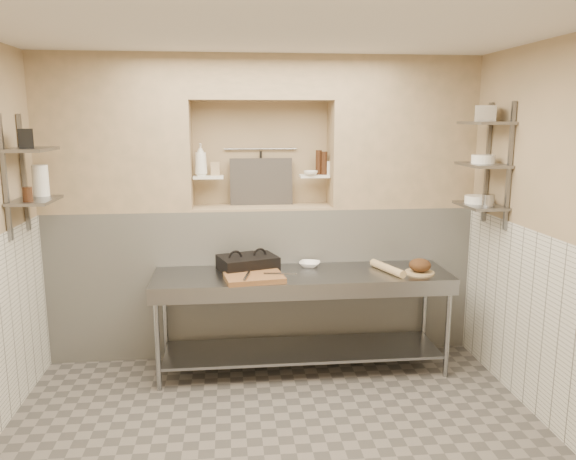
{
  "coord_description": "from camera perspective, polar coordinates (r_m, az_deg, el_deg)",
  "views": [
    {
      "loc": [
        -0.31,
        -3.53,
        2.23
      ],
      "look_at": [
        0.16,
        0.9,
        1.35
      ],
      "focal_mm": 35.0,
      "sensor_mm": 36.0,
      "label": 1
    }
  ],
  "objects": [
    {
      "name": "floor",
      "position": [
        4.21,
        -0.91,
        -21.59
      ],
      "size": [
        4.0,
        3.9,
        0.1
      ],
      "primitive_type": "cube",
      "color": "#66605A",
      "rests_on": "ground"
    },
    {
      "name": "ceiling",
      "position": [
        3.6,
        -1.07,
        21.1
      ],
      "size": [
        4.0,
        3.9,
        0.1
      ],
      "primitive_type": "cube",
      "color": "silver",
      "rests_on": "ground"
    },
    {
      "name": "wall_right",
      "position": [
        4.33,
        27.18,
        -1.14
      ],
      "size": [
        0.1,
        3.9,
        2.8
      ],
      "primitive_type": "cube",
      "color": "tan",
      "rests_on": "ground"
    },
    {
      "name": "wall_back",
      "position": [
        5.6,
        -2.8,
        2.64
      ],
      "size": [
        4.0,
        0.1,
        2.8
      ],
      "primitive_type": "cube",
      "color": "tan",
      "rests_on": "ground"
    },
    {
      "name": "wall_front",
      "position": [
        1.77,
        5.03,
        -16.91
      ],
      "size": [
        4.0,
        0.1,
        2.8
      ],
      "primitive_type": "cube",
      "color": "tan",
      "rests_on": "ground"
    },
    {
      "name": "backwall_lower",
      "position": [
        5.51,
        -2.58,
        -4.97
      ],
      "size": [
        4.0,
        0.4,
        1.4
      ],
      "primitive_type": "cube",
      "color": "silver",
      "rests_on": "floor"
    },
    {
      "name": "alcove_sill",
      "position": [
        5.35,
        -2.64,
        2.35
      ],
      "size": [
        1.3,
        0.4,
        0.02
      ],
      "primitive_type": "cube",
      "color": "tan",
      "rests_on": "backwall_lower"
    },
    {
      "name": "backwall_pillar_left",
      "position": [
        5.38,
        -17.15,
        9.31
      ],
      "size": [
        1.35,
        0.4,
        1.4
      ],
      "primitive_type": "cube",
      "color": "tan",
      "rests_on": "backwall_lower"
    },
    {
      "name": "backwall_pillar_right",
      "position": [
        5.53,
        11.33,
        9.62
      ],
      "size": [
        1.35,
        0.4,
        1.4
      ],
      "primitive_type": "cube",
      "color": "tan",
      "rests_on": "backwall_lower"
    },
    {
      "name": "backwall_header",
      "position": [
        5.3,
        -2.76,
        15.17
      ],
      "size": [
        1.3,
        0.4,
        0.4
      ],
      "primitive_type": "cube",
      "color": "tan",
      "rests_on": "backwall_lower"
    },
    {
      "name": "wainscot_right",
      "position": [
        4.48,
        25.73,
        -9.94
      ],
      "size": [
        0.02,
        3.9,
        1.4
      ],
      "primitive_type": "cube",
      "color": "silver",
      "rests_on": "floor"
    },
    {
      "name": "alcove_shelf_left",
      "position": [
        5.31,
        -8.09,
        5.34
      ],
      "size": [
        0.28,
        0.16,
        0.02
      ],
      "primitive_type": "cube",
      "color": "white",
      "rests_on": "backwall_lower"
    },
    {
      "name": "alcove_shelf_right",
      "position": [
        5.37,
        2.69,
        5.5
      ],
      "size": [
        0.28,
        0.16,
        0.02
      ],
      "primitive_type": "cube",
      "color": "white",
      "rests_on": "backwall_lower"
    },
    {
      "name": "utensil_rail",
      "position": [
        5.47,
        -2.8,
        8.23
      ],
      "size": [
        0.7,
        0.02,
        0.02
      ],
      "primitive_type": "cylinder",
      "rotation": [
        0.0,
        1.57,
        0.0
      ],
      "color": "gray",
      "rests_on": "wall_back"
    },
    {
      "name": "hanging_steel",
      "position": [
        5.46,
        -2.77,
        6.44
      ],
      "size": [
        0.02,
        0.02,
        0.3
      ],
      "primitive_type": "cylinder",
      "color": "black",
      "rests_on": "utensil_rail"
    },
    {
      "name": "splash_panel",
      "position": [
        5.42,
        -2.73,
        4.92
      ],
      "size": [
        0.6,
        0.08,
        0.45
      ],
      "primitive_type": "cube",
      "rotation": [
        -0.14,
        0.0,
        0.0
      ],
      "color": "#383330",
      "rests_on": "alcove_sill"
    },
    {
      "name": "shelf_rail_left_a",
      "position": [
        5.08,
        -25.26,
        5.26
      ],
      "size": [
        0.03,
        0.03,
        0.95
      ],
      "primitive_type": "cube",
      "color": "slate",
      "rests_on": "wall_left"
    },
    {
      "name": "shelf_rail_left_b",
      "position": [
        4.7,
        -26.83,
        4.73
      ],
      "size": [
        0.03,
        0.03,
        0.95
      ],
      "primitive_type": "cube",
      "color": "slate",
      "rests_on": "wall_left"
    },
    {
      "name": "wall_shelf_left_lower",
      "position": [
        4.87,
        -24.32,
        2.75
      ],
      "size": [
        0.3,
        0.5,
        0.02
      ],
      "primitive_type": "cube",
      "color": "slate",
      "rests_on": "wall_left"
    },
    {
      "name": "wall_shelf_left_upper",
      "position": [
        4.83,
        -24.7,
        7.44
      ],
      "size": [
        0.3,
        0.5,
        0.03
      ],
      "primitive_type": "cube",
      "color": "slate",
      "rests_on": "wall_left"
    },
    {
      "name": "shelf_rail_right_a",
      "position": [
        5.31,
        19.59,
        6.43
      ],
      "size": [
        0.03,
        0.03,
        1.05
      ],
      "primitive_type": "cube",
      "color": "slate",
      "rests_on": "wall_right"
    },
    {
      "name": "shelf_rail_right_b",
      "position": [
        4.95,
        21.58,
        6.0
      ],
      "size": [
        0.03,
        0.03,
        1.05
      ],
      "primitive_type": "cube",
      "color": "slate",
      "rests_on": "wall_right"
    },
    {
      "name": "wall_shelf_right_lower",
      "position": [
        5.11,
        18.93,
        2.36
      ],
      "size": [
        0.3,
        0.5,
        0.02
      ],
      "primitive_type": "cube",
      "color": "slate",
      "rests_on": "wall_right"
    },
    {
      "name": "wall_shelf_right_mid",
      "position": [
        5.07,
        19.18,
        6.27
      ],
      "size": [
        0.3,
        0.5,
        0.02
      ],
      "primitive_type": "cube",
      "color": "slate",
      "rests_on": "wall_right"
    },
    {
      "name": "wall_shelf_right_upper",
      "position": [
        5.06,
        19.44,
        10.21
      ],
      "size": [
        0.3,
        0.5,
        0.03
      ],
      "primitive_type": "cube",
      "color": "slate",
      "rests_on": "wall_right"
    },
    {
      "name": "prep_table",
      "position": [
        5.01,
        1.47,
        -7.29
      ],
      "size": [
        2.6,
        0.7,
        0.9
      ],
      "color": "gray",
      "rests_on": "floor"
    },
    {
      "name": "panini_press",
      "position": [
        5.03,
        -4.11,
        -3.39
      ],
      "size": [
        0.58,
        0.49,
        0.13
      ],
      "rotation": [
        0.0,
        0.0,
        0.31
      ],
      "color": "black",
      "rests_on": "prep_table"
    },
    {
      "name": "cutting_board",
      "position": [
        4.74,
        -3.45,
        -4.85
      ],
      "size": [
        0.53,
        0.4,
        0.04
      ],
      "primitive_type": "cube",
      "rotation": [
        0.0,
        0.0,
        0.14
      ],
      "color": "brown",
      "rests_on": "prep_table"
    },
    {
      "name": "knife_blade",
      "position": [
        4.76,
        -0.81,
        -4.45
      ],
      "size": [
        0.28,
        0.06,
        0.01
      ],
      "primitive_type": "cube",
      "rotation": [
        0.0,
        0.0,
        -0.11
      ],
      "color": "gray",
      "rests_on": "cutting_board"
    },
    {
      "name": "tongs",
      "position": [
        4.68,
        -4.21,
        -4.66
      ],
      "size": [
        0.07,
        0.23,
        0.02
      ],
      "primitive_type": "cylinder",
      "rotation": [
        1.57,
        0.0,
        -0.21
      ],
      "color": "gray",
      "rests_on": "cutting_board"
    },
    {
      "name": "mixing_bowl",
      "position": [
        5.16,
        2.21,
        -3.5
      ],
      "size": [
        0.24,
        0.24,
        0.05
      ],
      "primitive_type": "imported",
      "rotation": [
        0.0,
        0.0,
        -0.33
      ],
      "color": "white",
      "rests_on": "prep_table"
    },
    {
      "name": "rolling_pin",
      "position": [
        5.05,
        10.07,
        -3.86
      ],
      "size": [
        0.22,
        0.45,
        0.07
      ],
      "primitive_type": "cylinder",
      "rotation": [
        1.57,
        0.0,
        0.33
      ],
      "color": "tan",
      "rests_on": "prep_table"
    },
    {
      "name": "bread_board",
      "position": [
        5.08,
        13.22,
        -4.21
      ],
      "size": [
        0.26,
        0.26,
        0.01
      ],
      "primitive_type": "cylinder",
      "color": "tan",
      "rests_on": "prep_table"
    },
    {
      "name": "bread_loaf",
      "position": [
        5.06,
        13.26,
        -3.5
      ],
      "size": [
        0.19,
        0.19,
        0.12
      ],
      "primitive_type": "ellipsoid",
      "color": "#4C2D19",
      "rests_on": "bread_board"
    },
    {
      "name": "bottle_soap",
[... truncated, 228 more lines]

